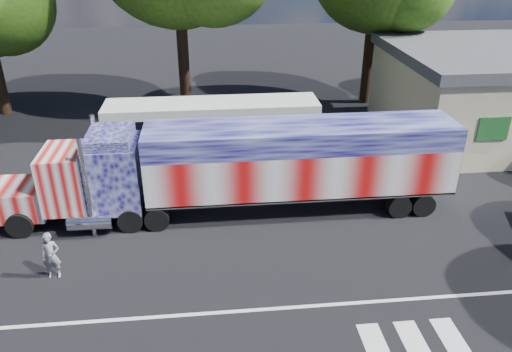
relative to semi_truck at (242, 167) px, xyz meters
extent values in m
plane|color=black|center=(0.54, -3.36, -2.20)|extent=(100.00, 100.00, 0.00)
cube|color=silver|center=(0.54, -6.36, -2.19)|extent=(30.00, 0.15, 0.01)
cube|color=silver|center=(3.34, -8.16, -2.19)|extent=(0.70, 1.60, 0.01)
cube|color=silver|center=(4.54, -8.16, -2.19)|extent=(0.70, 1.60, 0.01)
cube|color=silver|center=(5.74, -8.16, -2.19)|extent=(0.70, 1.60, 0.01)
cube|color=black|center=(-6.25, 0.00, -1.52)|extent=(8.73, 0.97, 0.29)
cube|color=#DF807F|center=(-9.36, 0.00, -1.03)|extent=(2.52, 2.13, 1.26)
cube|color=#DF807F|center=(-7.22, 0.00, -0.16)|extent=(1.75, 2.43, 2.43)
cube|color=black|center=(-8.05, 0.00, 0.28)|extent=(0.06, 2.04, 0.87)
cube|color=#4C4B89|center=(-5.28, 0.00, -0.06)|extent=(2.13, 2.43, 2.81)
cube|color=#4C4B89|center=(-5.28, 0.00, 1.54)|extent=(1.75, 2.33, 0.49)
cylinder|color=silver|center=(-6.16, 1.28, -0.06)|extent=(0.19, 0.19, 4.27)
cylinder|color=silver|center=(-6.16, -1.28, -0.06)|extent=(0.19, 0.19, 4.27)
cylinder|color=silver|center=(-6.25, 1.26, -1.57)|extent=(1.75, 0.64, 0.64)
cylinder|color=silver|center=(-6.25, -1.26, -1.57)|extent=(1.75, 0.64, 0.64)
cylinder|color=black|center=(-9.07, -1.07, -1.66)|extent=(1.07, 0.34, 1.07)
cylinder|color=black|center=(-9.07, 1.07, -1.66)|extent=(1.07, 0.34, 1.07)
cylinder|color=black|center=(-4.70, -1.02, -1.69)|extent=(1.01, 0.53, 1.01)
cylinder|color=black|center=(-4.70, 1.02, -1.69)|extent=(1.01, 0.53, 1.01)
cylinder|color=black|center=(-3.63, -1.02, -1.69)|extent=(1.01, 0.53, 1.01)
cylinder|color=black|center=(-3.63, 1.02, -1.69)|extent=(1.01, 0.53, 1.01)
cube|color=black|center=(2.48, 0.00, -1.28)|extent=(12.61, 1.07, 0.29)
cube|color=#D67575|center=(2.48, 0.00, -0.16)|extent=(13.00, 2.52, 1.94)
cube|color=#494A92|center=(2.48, 0.00, 1.30)|extent=(13.00, 2.52, 0.97)
cube|color=silver|center=(2.48, 0.00, -1.13)|extent=(13.00, 2.52, 0.12)
cube|color=silver|center=(9.00, 0.00, 0.33)|extent=(0.04, 2.43, 2.81)
cylinder|color=black|center=(6.65, -1.02, -1.69)|extent=(1.01, 0.53, 1.01)
cylinder|color=black|center=(6.65, 1.02, -1.69)|extent=(1.01, 0.53, 1.01)
cylinder|color=black|center=(7.72, -1.02, -1.69)|extent=(1.01, 0.53, 1.01)
cylinder|color=black|center=(7.72, 1.02, -1.69)|extent=(1.01, 0.53, 1.01)
cube|color=silver|center=(-1.12, 5.71, -0.60)|extent=(10.99, 2.38, 3.20)
cube|color=black|center=(-1.12, 5.71, 0.00)|extent=(10.62, 2.44, 1.01)
cube|color=black|center=(-1.12, 5.71, -1.79)|extent=(10.99, 2.38, 0.23)
cube|color=black|center=(-6.62, 5.71, -0.46)|extent=(0.05, 2.11, 1.28)
cylinder|color=black|center=(-5.24, 4.56, -1.74)|extent=(0.92, 0.27, 0.92)
cylinder|color=black|center=(-5.24, 6.85, -1.74)|extent=(0.92, 0.27, 0.92)
cylinder|color=black|center=(1.62, 4.56, -1.74)|extent=(0.92, 0.27, 0.92)
cylinder|color=black|center=(1.62, 6.85, -1.74)|extent=(0.92, 0.27, 0.92)
cylinder|color=black|center=(2.45, 4.56, -1.74)|extent=(0.92, 0.27, 0.92)
cylinder|color=black|center=(2.45, 6.85, -1.74)|extent=(0.92, 0.27, 0.92)
cube|color=#1E5926|center=(12.54, 2.60, 0.20)|extent=(1.60, 0.08, 1.20)
imported|color=slate|center=(-7.09, -3.84, -1.30)|extent=(0.66, 0.43, 1.79)
cylinder|color=black|center=(9.85, 14.49, 1.43)|extent=(0.70, 0.70, 7.26)
sphere|color=#305614|center=(-13.12, 13.27, 4.95)|extent=(5.98, 5.98, 5.98)
cylinder|color=black|center=(-2.73, 13.06, 2.11)|extent=(0.70, 0.70, 8.62)
camera|label=1|loc=(-1.37, -18.93, 9.06)|focal=35.00mm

